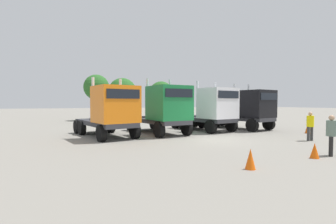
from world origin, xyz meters
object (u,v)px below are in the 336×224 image
Objects in this scene: semi_truck_orange at (111,111)px; semi_truck_green at (164,109)px; traffic_cone_near at (315,151)px; visitor_with_camera at (331,132)px; semi_truck_white at (212,109)px; visitor_in_hivis at (310,124)px; traffic_cone_far at (250,159)px; semi_truck_black at (248,109)px; traffic_cone_mid at (307,129)px.

semi_truck_orange is 1.02× the size of semi_truck_green.
semi_truck_orange reaches higher than traffic_cone_near.
semi_truck_green is 10.27m from visitor_with_camera.
traffic_cone_near is at bearing 8.48° from semi_truck_green.
visitor_with_camera is (3.78, -9.52, -0.80)m from semi_truck_green.
semi_truck_green is 1.06× the size of semi_truck_white.
semi_truck_white is at bearing 82.44° from semi_truck_orange.
visitor_in_hivis reaches higher than traffic_cone_far.
semi_truck_orange is 10.45× the size of traffic_cone_near.
visitor_with_camera is at bearing 137.60° from visitor_in_hivis.
semi_truck_green is at bearing 84.72° from traffic_cone_far.
traffic_cone_near is (2.71, -9.55, -1.51)m from semi_truck_green.
visitor_with_camera is 1.28m from traffic_cone_near.
semi_truck_black is 6.64m from visitor_in_hivis.
semi_truck_green reaches higher than traffic_cone_far.
visitor_in_hivis is 4.55m from visitor_with_camera.
visitor_with_camera is at bearing 27.46° from semi_truck_orange.
traffic_cone_near is 3.63m from traffic_cone_far.
semi_truck_green is 9.07× the size of traffic_cone_far.
traffic_cone_near is at bearing -38.65° from semi_truck_black.
visitor_in_hivis reaches higher than traffic_cone_mid.
traffic_cone_near is at bearing 23.18° from semi_truck_orange.
semi_truck_black is at bearing -7.78° from visitor_in_hivis.
semi_truck_orange is at bearing -98.53° from semi_truck_black.
semi_truck_orange is 14.42m from traffic_cone_mid.
visitor_with_camera is (7.60, -9.32, -0.71)m from semi_truck_orange.
traffic_cone_far is at bearing 115.71° from visitor_in_hivis.
semi_truck_orange reaches higher than traffic_cone_mid.
semi_truck_white reaches higher than traffic_cone_mid.
semi_truck_green is at bearing -10.42° from visitor_with_camera.
traffic_cone_mid is (5.86, -3.96, -1.46)m from semi_truck_white.
semi_truck_orange is 1.07× the size of semi_truck_white.
traffic_cone_near is at bearing 59.66° from visitor_with_camera.
traffic_cone_near is (6.53, -9.36, -1.42)m from semi_truck_orange.
semi_truck_white reaches higher than visitor_in_hivis.
traffic_cone_mid is (2.27, -3.89, -1.43)m from semi_truck_black.
semi_truck_orange reaches higher than traffic_cone_far.
visitor_with_camera is at bearing -12.49° from semi_truck_white.
semi_truck_green is 10.20× the size of traffic_cone_mid.
traffic_cone_far is (-3.62, -0.28, 0.04)m from traffic_cone_near.
visitor_with_camera reaches higher than traffic_cone_mid.
visitor_in_hivis is 5.40m from traffic_cone_near.
semi_truck_orange reaches higher than visitor_with_camera.
semi_truck_orange is 12.05m from visitor_with_camera.
visitor_with_camera is 8.74m from traffic_cone_mid.
semi_truck_green is 9.98m from traffic_cone_far.
semi_truck_orange is at bearing -95.50° from semi_truck_white.
semi_truck_black reaches higher than traffic_cone_near.
semi_truck_green is 10.84m from traffic_cone_mid.
semi_truck_green is 10.28× the size of traffic_cone_near.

